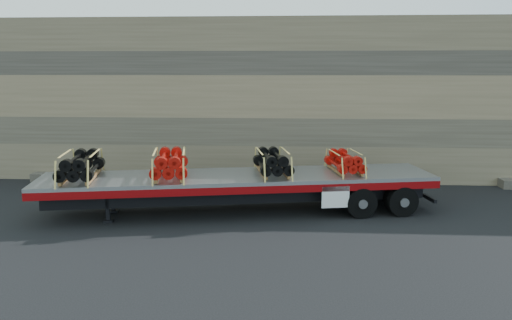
{
  "coord_description": "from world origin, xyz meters",
  "views": [
    {
      "loc": [
        2.53,
        -16.08,
        4.91
      ],
      "look_at": [
        1.41,
        1.6,
        1.63
      ],
      "focal_mm": 35.0,
      "sensor_mm": 36.0,
      "label": 1
    }
  ],
  "objects_px": {
    "bundle_front": "(81,167)",
    "bundle_midfront": "(170,164)",
    "bundle_midrear": "(272,163)",
    "bundle_rear": "(345,162)",
    "trailer": "(238,194)"
  },
  "relations": [
    {
      "from": "bundle_midrear",
      "to": "bundle_rear",
      "type": "relative_size",
      "value": 1.13
    },
    {
      "from": "trailer",
      "to": "bundle_midrear",
      "type": "relative_size",
      "value": 6.11
    },
    {
      "from": "bundle_midfront",
      "to": "bundle_midrear",
      "type": "distance_m",
      "value": 3.47
    },
    {
      "from": "bundle_midrear",
      "to": "bundle_rear",
      "type": "height_order",
      "value": "bundle_midrear"
    },
    {
      "from": "bundle_midrear",
      "to": "bundle_rear",
      "type": "distance_m",
      "value": 2.55
    },
    {
      "from": "bundle_front",
      "to": "bundle_midfront",
      "type": "bearing_deg",
      "value": 0.0
    },
    {
      "from": "bundle_midrear",
      "to": "trailer",
      "type": "bearing_deg",
      "value": 180.0
    },
    {
      "from": "trailer",
      "to": "bundle_front",
      "type": "height_order",
      "value": "bundle_front"
    },
    {
      "from": "bundle_front",
      "to": "bundle_rear",
      "type": "bearing_deg",
      "value": 0.0
    },
    {
      "from": "bundle_midrear",
      "to": "bundle_rear",
      "type": "bearing_deg",
      "value": 0.0
    },
    {
      "from": "bundle_midfront",
      "to": "bundle_midrear",
      "type": "height_order",
      "value": "bundle_midfront"
    },
    {
      "from": "trailer",
      "to": "bundle_rear",
      "type": "xyz_separation_m",
      "value": [
        3.66,
        0.7,
        1.0
      ]
    },
    {
      "from": "bundle_front",
      "to": "trailer",
      "type": "bearing_deg",
      "value": 0.0
    },
    {
      "from": "trailer",
      "to": "bundle_rear",
      "type": "distance_m",
      "value": 3.86
    },
    {
      "from": "trailer",
      "to": "bundle_front",
      "type": "xyz_separation_m",
      "value": [
        -5.07,
        -0.97,
        1.07
      ]
    }
  ]
}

